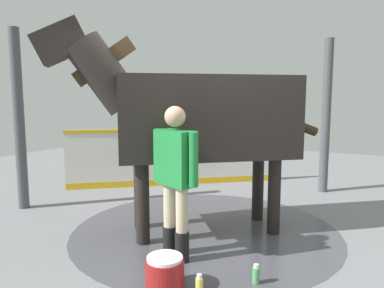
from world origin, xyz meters
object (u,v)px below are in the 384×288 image
at_px(horse, 196,115).
at_px(bottle_spray, 256,275).
at_px(handler, 175,173).
at_px(bottle_shampoo, 199,286).
at_px(wash_bucket, 165,273).

distance_m(horse, bottle_spray, 2.02).
bearing_deg(horse, handler, 62.98).
xyz_separation_m(horse, handler, (0.17, -0.82, -0.56)).
xyz_separation_m(horse, bottle_shampoo, (0.73, -1.39, -1.40)).
height_order(horse, wash_bucket, horse).
distance_m(handler, bottle_shampoo, 1.16).
relative_size(horse, handler, 1.78).
distance_m(handler, bottle_spray, 1.27).
relative_size(horse, bottle_spray, 15.58).
xyz_separation_m(bottle_shampoo, bottle_spray, (0.37, 0.44, -0.01)).
bearing_deg(wash_bucket, bottle_shampoo, 5.20).
bearing_deg(wash_bucket, bottle_spray, 33.99).
bearing_deg(handler, horse, 32.96).
bearing_deg(bottle_spray, bottle_shampoo, -129.94).
height_order(horse, bottle_shampoo, horse).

